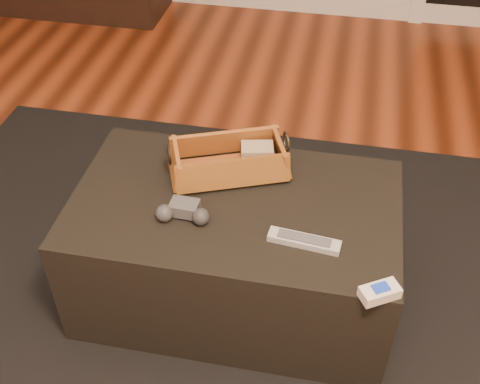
% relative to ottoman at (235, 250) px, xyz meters
% --- Properties ---
extents(floor, '(5.00, 5.50, 0.01)m').
position_rel_ottoman_xyz_m(floor, '(-0.19, -0.39, -0.23)').
color(floor, brown).
rests_on(floor, ground).
extents(baseboard, '(5.00, 0.04, 0.12)m').
position_rel_ottoman_xyz_m(baseboard, '(-0.19, 2.34, -0.16)').
color(baseboard, white).
rests_on(baseboard, floor).
extents(area_rug, '(2.60, 2.00, 0.01)m').
position_rel_ottoman_xyz_m(area_rug, '(0.00, -0.05, -0.22)').
color(area_rug, black).
rests_on(area_rug, floor).
extents(ottoman, '(1.00, 0.60, 0.42)m').
position_rel_ottoman_xyz_m(ottoman, '(0.00, 0.00, 0.00)').
color(ottoman, black).
rests_on(ottoman, area_rug).
extents(tv_remote, '(0.19, 0.13, 0.02)m').
position_rel_ottoman_xyz_m(tv_remote, '(-0.06, 0.12, 0.23)').
color(tv_remote, black).
rests_on(tv_remote, wicker_basket).
extents(cloth_bundle, '(0.11, 0.09, 0.06)m').
position_rel_ottoman_xyz_m(cloth_bundle, '(0.03, 0.20, 0.25)').
color(cloth_bundle, tan).
rests_on(cloth_bundle, wicker_basket).
extents(wicker_basket, '(0.41, 0.31, 0.13)m').
position_rel_ottoman_xyz_m(wicker_basket, '(-0.05, 0.14, 0.25)').
color(wicker_basket, '#B25D28').
rests_on(wicker_basket, ottoman).
extents(game_controller, '(0.16, 0.09, 0.05)m').
position_rel_ottoman_xyz_m(game_controller, '(-0.13, -0.10, 0.24)').
color(game_controller, '#3D3D40').
rests_on(game_controller, ottoman).
extents(silver_remote, '(0.21, 0.07, 0.02)m').
position_rel_ottoman_xyz_m(silver_remote, '(0.23, -0.13, 0.22)').
color(silver_remote, '#B6BABF').
rests_on(silver_remote, ottoman).
extents(cream_gadget, '(0.11, 0.10, 0.04)m').
position_rel_ottoman_xyz_m(cream_gadget, '(0.44, -0.29, 0.23)').
color(cream_gadget, beige).
rests_on(cream_gadget, ottoman).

